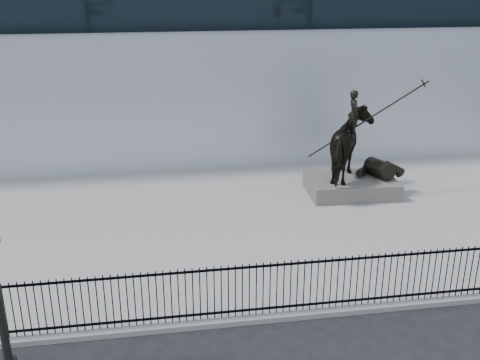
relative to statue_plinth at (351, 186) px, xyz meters
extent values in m
plane|color=black|center=(-4.25, -9.02, -0.47)|extent=(120.00, 120.00, 0.00)
cube|color=gray|center=(-4.25, -2.02, -0.40)|extent=(30.00, 12.00, 0.15)
cube|color=silver|center=(-4.25, 10.98, 4.03)|extent=(44.00, 14.00, 9.00)
cube|color=black|center=(-4.25, -7.77, -0.17)|extent=(22.00, 0.05, 0.05)
cube|color=black|center=(-4.25, -7.77, 1.08)|extent=(22.00, 0.05, 0.05)
cube|color=black|center=(-4.25, -7.77, 0.43)|extent=(22.00, 0.03, 1.50)
cube|color=#585651|center=(0.00, 0.00, 0.00)|extent=(3.52, 2.50, 0.64)
imported|color=black|center=(0.00, 0.00, 1.68)|extent=(2.43, 2.80, 2.73)
imported|color=black|center=(-0.11, 0.00, 2.93)|extent=(0.47, 0.69, 1.84)
cylinder|color=black|center=(0.37, -0.02, 2.65)|extent=(4.39, 0.25, 2.77)
camera|label=1|loc=(-7.76, -20.00, 8.03)|focal=42.00mm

